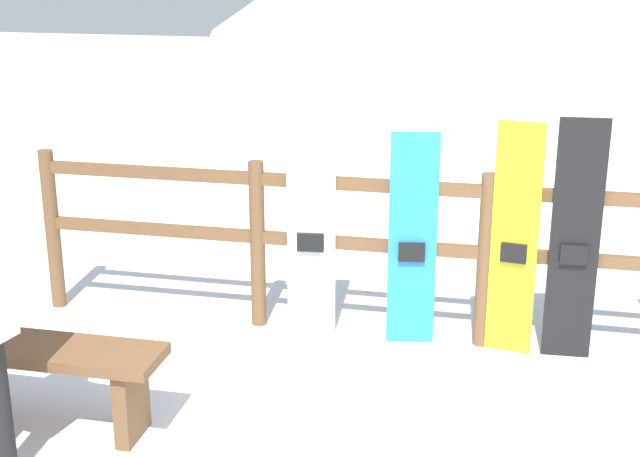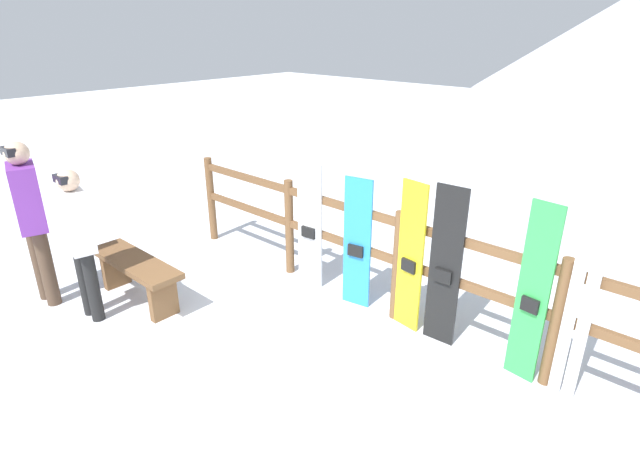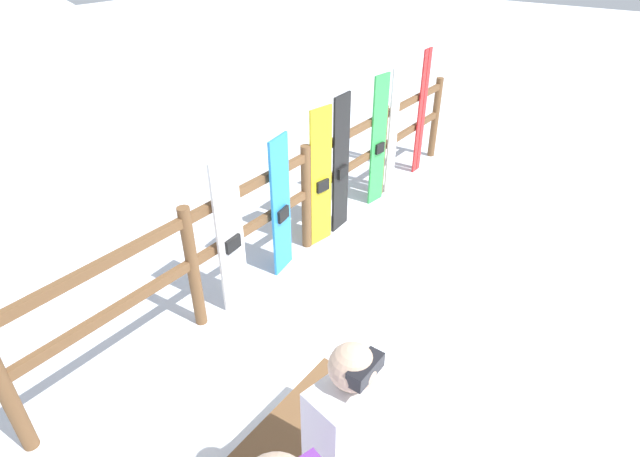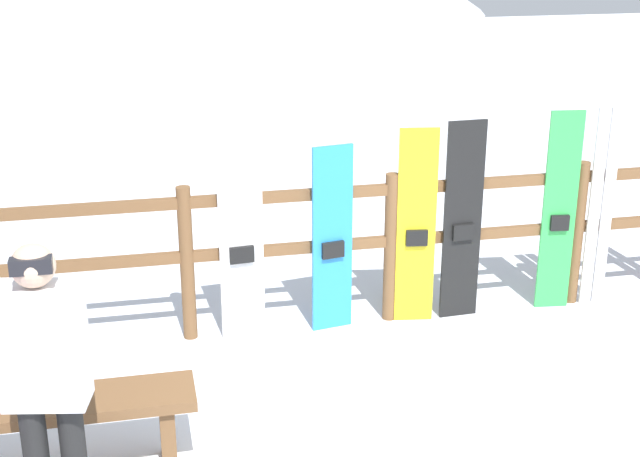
# 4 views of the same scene
# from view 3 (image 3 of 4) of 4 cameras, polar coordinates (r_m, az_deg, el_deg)

# --- Properties ---
(ground_plane) EXTENTS (40.00, 40.00, 0.00)m
(ground_plane) POSITION_cam_3_polar(r_m,az_deg,el_deg) (4.69, 15.91, -8.96)
(ground_plane) COLOR white
(fence) EXTENTS (6.06, 0.10, 1.14)m
(fence) POSITION_cam_3_polar(r_m,az_deg,el_deg) (5.00, -1.60, 4.64)
(fence) COLOR brown
(fence) RESTS_ON ground
(bench) EXTENTS (1.30, 0.36, 0.48)m
(bench) POSITION_cam_3_polar(r_m,az_deg,el_deg) (3.16, -4.26, -24.42)
(bench) COLOR brown
(bench) RESTS_ON ground
(person_white) EXTENTS (0.42, 0.28, 1.54)m
(person_white) POSITION_cam_3_polar(r_m,az_deg,el_deg) (2.52, 3.28, -23.85)
(person_white) COLOR black
(person_white) RESTS_ON ground
(snowboard_white) EXTENTS (0.31, 0.08, 1.42)m
(snowboard_white) POSITION_cam_3_polar(r_m,az_deg,el_deg) (4.26, -10.22, -0.88)
(snowboard_white) COLOR white
(snowboard_white) RESTS_ON ground
(snowboard_blue) EXTENTS (0.30, 0.10, 1.39)m
(snowboard_blue) POSITION_cam_3_polar(r_m,az_deg,el_deg) (4.66, -4.48, 2.42)
(snowboard_blue) COLOR #288CE0
(snowboard_blue) RESTS_ON ground
(snowboard_yellow) EXTENTS (0.29, 0.09, 1.48)m
(snowboard_yellow) POSITION_cam_3_polar(r_m,az_deg,el_deg) (5.07, 0.11, 5.68)
(snowboard_yellow) COLOR yellow
(snowboard_yellow) RESTS_ON ground
(snowboard_black_stripe) EXTENTS (0.30, 0.07, 1.52)m
(snowboard_black_stripe) POSITION_cam_3_polar(r_m,az_deg,el_deg) (5.33, 2.41, 7.21)
(snowboard_black_stripe) COLOR black
(snowboard_black_stripe) RESTS_ON ground
(snowboard_green) EXTENTS (0.26, 0.08, 1.55)m
(snowboard_green) POSITION_cam_3_polar(r_m,az_deg,el_deg) (5.92, 6.69, 9.81)
(snowboard_green) COLOR green
(snowboard_green) RESTS_ON ground
(ski_pair_white) EXTENTS (0.19, 0.02, 1.56)m
(ski_pair_white) POSITION_cam_3_polar(r_m,az_deg,el_deg) (6.20, 8.32, 10.79)
(ski_pair_white) COLOR white
(ski_pair_white) RESTS_ON ground
(ski_pair_red) EXTENTS (0.20, 0.02, 1.63)m
(ski_pair_red) POSITION_cam_3_polar(r_m,az_deg,el_deg) (6.82, 11.53, 12.81)
(ski_pair_red) COLOR red
(ski_pair_red) RESTS_ON ground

